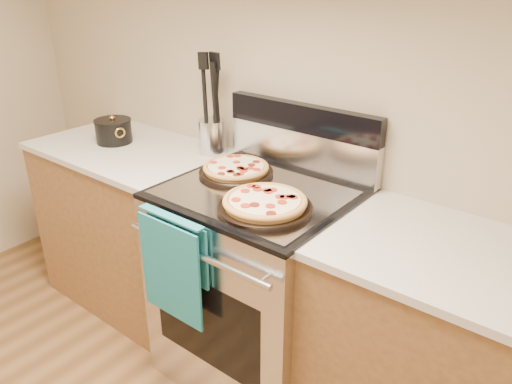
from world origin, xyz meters
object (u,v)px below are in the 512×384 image
Objects in this scene: range_body at (258,286)px; pepperoni_pizza_front at (265,204)px; pepperoni_pizza_back at (236,169)px; utensil_crock at (212,136)px; saucepan at (114,132)px.

pepperoni_pizza_front is (0.13, -0.13, 0.50)m from range_body.
utensil_crock reaches higher than pepperoni_pizza_back.
range_body is at bearing -26.57° from utensil_crock.
range_body is 2.54× the size of pepperoni_pizza_front.
utensil_crock is at bearing 21.53° from saucepan.
pepperoni_pizza_back is (-0.18, 0.07, 0.50)m from range_body.
pepperoni_pizza_front is at bearing -31.07° from utensil_crock.
saucepan is at bearing 177.95° from range_body.
pepperoni_pizza_front is at bearing -32.48° from pepperoni_pizza_back.
saucepan is (-0.82, -0.03, 0.02)m from pepperoni_pizza_back.
utensil_crock is 0.91× the size of saucepan.
saucepan is at bearing 171.67° from pepperoni_pizza_front.
pepperoni_pizza_back is at bearing 147.52° from pepperoni_pizza_front.
saucepan reaches higher than range_body.
utensil_crock is 0.56m from saucepan.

